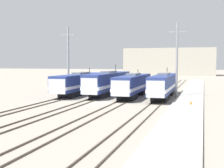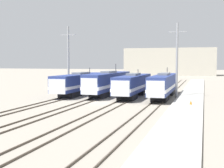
% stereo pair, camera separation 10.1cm
% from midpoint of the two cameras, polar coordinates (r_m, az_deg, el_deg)
% --- Properties ---
extents(ground_plane, '(400.00, 400.00, 0.00)m').
position_cam_midpoint_polar(ground_plane, '(44.58, -1.60, -3.38)').
color(ground_plane, gray).
extents(rail_pair_far_left, '(1.50, 120.00, 0.15)m').
position_cam_midpoint_polar(rail_pair_far_left, '(47.41, -10.24, -2.91)').
color(rail_pair_far_left, '#4C4238').
rests_on(rail_pair_far_left, ground_plane).
extents(rail_pair_center_left, '(1.51, 120.00, 0.15)m').
position_cam_midpoint_polar(rail_pair_center_left, '(45.40, -4.60, -3.16)').
color(rail_pair_center_left, '#4C4238').
rests_on(rail_pair_center_left, ground_plane).
extents(rail_pair_center_right, '(1.51, 120.00, 0.15)m').
position_cam_midpoint_polar(rail_pair_center_right, '(43.87, 1.50, -3.40)').
color(rail_pair_center_right, '#4C4238').
rests_on(rail_pair_center_right, ground_plane).
extents(rail_pair_far_right, '(1.50, 120.00, 0.15)m').
position_cam_midpoint_polar(rail_pair_far_right, '(42.87, 7.96, -3.61)').
color(rail_pair_far_right, '#4C4238').
rests_on(rail_pair_far_right, ground_plane).
extents(locomotive_far_left, '(3.05, 19.46, 4.68)m').
position_cam_midpoint_polar(locomotive_far_left, '(55.76, -5.92, 0.20)').
color(locomotive_far_left, black).
rests_on(locomotive_far_left, ground_plane).
extents(locomotive_center_left, '(2.84, 20.01, 5.42)m').
position_cam_midpoint_polar(locomotive_center_left, '(54.84, -0.77, 0.27)').
color(locomotive_center_left, black).
rests_on(locomotive_center_left, ground_plane).
extents(locomotive_center_right, '(2.97, 16.89, 4.48)m').
position_cam_midpoint_polar(locomotive_center_right, '(51.17, 3.75, -0.14)').
color(locomotive_center_right, black).
rests_on(locomotive_center_right, ground_plane).
extents(locomotive_far_right, '(2.75, 18.77, 4.81)m').
position_cam_midpoint_polar(locomotive_far_right, '(50.74, 9.36, -0.17)').
color(locomotive_far_right, black).
rests_on(locomotive_far_right, ground_plane).
extents(catenary_tower_left, '(2.87, 0.36, 12.06)m').
position_cam_midpoint_polar(catenary_tower_left, '(56.53, -8.06, 4.49)').
color(catenary_tower_left, gray).
rests_on(catenary_tower_left, ground_plane).
extents(catenary_tower_right, '(2.87, 0.36, 12.06)m').
position_cam_midpoint_polar(catenary_tower_right, '(51.62, 11.72, 4.49)').
color(catenary_tower_right, gray).
rests_on(catenary_tower_right, ground_plane).
extents(platform, '(4.00, 120.00, 0.29)m').
position_cam_midpoint_polar(platform, '(42.45, 13.61, -3.67)').
color(platform, '#A8A59E').
rests_on(platform, ground_plane).
extents(traffic_cone, '(0.35, 0.35, 0.55)m').
position_cam_midpoint_polar(traffic_cone, '(41.48, 14.17, -3.27)').
color(traffic_cone, orange).
rests_on(traffic_cone, platform).
extents(depot_building, '(38.84, 13.17, 11.75)m').
position_cam_midpoint_polar(depot_building, '(140.20, 10.45, 4.02)').
color(depot_building, '#B2AD9E').
rests_on(depot_building, ground_plane).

